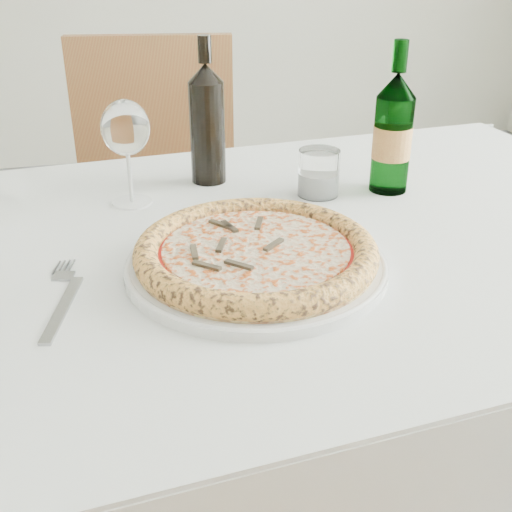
# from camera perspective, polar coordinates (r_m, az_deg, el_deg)

# --- Properties ---
(dining_table) EXTENTS (1.56, 1.00, 0.76)m
(dining_table) POSITION_cam_1_polar(r_m,az_deg,el_deg) (0.99, -1.43, -2.90)
(dining_table) COLOR olive
(dining_table) RESTS_ON floor
(chair_far) EXTENTS (0.50, 0.50, 0.93)m
(chair_far) POSITION_cam_1_polar(r_m,az_deg,el_deg) (1.77, -8.86, 5.51)
(chair_far) COLOR olive
(chair_far) RESTS_ON floor
(plate) EXTENTS (0.35, 0.35, 0.02)m
(plate) POSITION_cam_1_polar(r_m,az_deg,el_deg) (0.86, 0.00, -0.66)
(plate) COLOR white
(plate) RESTS_ON dining_table
(pizza) EXTENTS (0.33, 0.33, 0.03)m
(pizza) POSITION_cam_1_polar(r_m,az_deg,el_deg) (0.85, -0.00, 0.38)
(pizza) COLOR #F2CF82
(pizza) RESTS_ON plate
(fork) EXTENTS (0.05, 0.22, 0.00)m
(fork) POSITION_cam_1_polar(r_m,az_deg,el_deg) (0.83, -16.80, -3.60)
(fork) COLOR gray
(fork) RESTS_ON dining_table
(wine_glass) EXTENTS (0.08, 0.08, 0.17)m
(wine_glass) POSITION_cam_1_polar(r_m,az_deg,el_deg) (1.06, -11.52, 10.88)
(wine_glass) COLOR white
(wine_glass) RESTS_ON dining_table
(tumbler) EXTENTS (0.07, 0.07, 0.08)m
(tumbler) POSITION_cam_1_polar(r_m,az_deg,el_deg) (1.11, 5.58, 7.10)
(tumbler) COLOR white
(tumbler) RESTS_ON dining_table
(beer_bottle) EXTENTS (0.07, 0.07, 0.26)m
(beer_bottle) POSITION_cam_1_polar(r_m,az_deg,el_deg) (1.14, 12.06, 10.62)
(beer_bottle) COLOR #27672D
(beer_bottle) RESTS_ON dining_table
(wine_bottle) EXTENTS (0.06, 0.06, 0.26)m
(wine_bottle) POSITION_cam_1_polar(r_m,az_deg,el_deg) (1.16, -4.37, 11.78)
(wine_bottle) COLOR black
(wine_bottle) RESTS_ON dining_table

